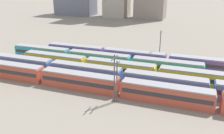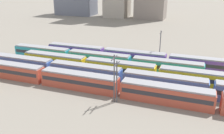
# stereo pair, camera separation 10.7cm
# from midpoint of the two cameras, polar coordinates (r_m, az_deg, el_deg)

# --- Properties ---
(ground_plane) EXTENTS (600.00, 600.00, 0.00)m
(ground_plane) POSITION_cam_midpoint_polar(r_m,az_deg,el_deg) (67.41, -11.91, -0.16)
(ground_plane) COLOR gray
(train_track_0) EXTENTS (93.60, 3.06, 3.75)m
(train_track_0) POSITION_cam_midpoint_polar(r_m,az_deg,el_deg) (48.04, 12.74, -6.28)
(train_track_0) COLOR #BC4C38
(train_track_0) RESTS_ON ground_plane
(train_track_1) EXTENTS (112.50, 3.06, 3.75)m
(train_track_1) POSITION_cam_midpoint_polar(r_m,az_deg,el_deg) (52.71, 22.60, -4.96)
(train_track_1) COLOR #4C70BC
(train_track_1) RESTS_ON ground_plane
(train_track_2) EXTENTS (74.70, 3.06, 3.75)m
(train_track_2) POSITION_cam_midpoint_polar(r_m,az_deg,el_deg) (57.91, 10.76, -1.47)
(train_track_2) COLOR yellow
(train_track_2) RESTS_ON ground_plane
(train_track_3) EXTENTS (55.80, 3.06, 3.75)m
(train_track_3) POSITION_cam_midpoint_polar(r_m,az_deg,el_deg) (67.17, -3.19, 1.91)
(train_track_3) COLOR teal
(train_track_3) RESTS_ON ground_plane
(train_track_4) EXTENTS (74.70, 3.06, 3.75)m
(train_track_4) POSITION_cam_midpoint_polar(r_m,az_deg,el_deg) (67.52, 13.05, 1.50)
(train_track_4) COLOR #6B429E
(train_track_4) RESTS_ON ground_plane
(catenary_pole_0) EXTENTS (0.24, 3.20, 9.79)m
(catenary_pole_0) POSITION_cam_midpoint_polar(r_m,az_deg,el_deg) (45.76, 0.49, -2.26)
(catenary_pole_0) COLOR #4C4C51
(catenary_pole_0) RESTS_ON ground_plane
(catenary_pole_1) EXTENTS (0.24, 3.20, 9.51)m
(catenary_pole_1) POSITION_cam_midpoint_polar(r_m,az_deg,el_deg) (69.82, 11.36, 5.15)
(catenary_pole_1) COLOR #4C4C51
(catenary_pole_1) RESTS_ON ground_plane
(catenary_pole_2) EXTENTS (0.24, 3.20, 8.59)m
(catenary_pole_2) POSITION_cam_midpoint_polar(r_m,az_deg,el_deg) (45.91, 1.10, -3.02)
(catenary_pole_2) COLOR #4C4C51
(catenary_pole_2) RESTS_ON ground_plane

